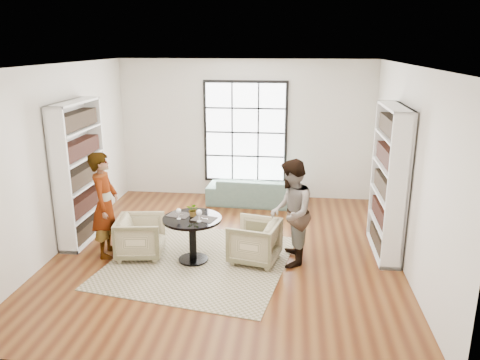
# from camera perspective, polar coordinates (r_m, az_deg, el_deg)

# --- Properties ---
(ground) EXTENTS (6.00, 6.00, 0.00)m
(ground) POSITION_cam_1_polar(r_m,az_deg,el_deg) (7.82, -1.62, -8.69)
(ground) COLOR brown
(room_shell) EXTENTS (6.00, 6.01, 6.00)m
(room_shell) POSITION_cam_1_polar(r_m,az_deg,el_deg) (7.90, -1.14, 1.28)
(room_shell) COLOR silver
(room_shell) RESTS_ON ground
(rug) EXTENTS (3.09, 3.09, 0.01)m
(rug) POSITION_cam_1_polar(r_m,az_deg,el_deg) (7.50, -5.02, -9.84)
(rug) COLOR tan
(rug) RESTS_ON ground
(pedestal_table) EXTENTS (0.91, 0.91, 0.73)m
(pedestal_table) POSITION_cam_1_polar(r_m,az_deg,el_deg) (7.33, -5.82, -6.05)
(pedestal_table) COLOR black
(pedestal_table) RESTS_ON ground
(sofa) EXTENTS (2.01, 0.88, 0.58)m
(sofa) POSITION_cam_1_polar(r_m,az_deg,el_deg) (9.97, 1.75, -1.31)
(sofa) COLOR gray
(sofa) RESTS_ON ground
(armchair_left) EXTENTS (0.82, 0.80, 0.66)m
(armchair_left) POSITION_cam_1_polar(r_m,az_deg,el_deg) (7.70, -12.02, -6.78)
(armchair_left) COLOR tan
(armchair_left) RESTS_ON ground
(armchair_right) EXTENTS (0.88, 0.86, 0.67)m
(armchair_right) POSITION_cam_1_polar(r_m,az_deg,el_deg) (7.37, 1.77, -7.48)
(armchair_right) COLOR tan
(armchair_right) RESTS_ON ground
(person_left) EXTENTS (0.47, 0.66, 1.71)m
(person_left) POSITION_cam_1_polar(r_m,az_deg,el_deg) (7.71, -16.14, -2.91)
(person_left) COLOR gray
(person_left) RESTS_ON ground
(person_right) EXTENTS (0.64, 0.82, 1.66)m
(person_right) POSITION_cam_1_polar(r_m,az_deg,el_deg) (7.16, 6.20, -4.02)
(person_right) COLOR gray
(person_right) RESTS_ON ground
(placemat_left) EXTENTS (0.40, 0.34, 0.01)m
(placemat_left) POSITION_cam_1_polar(r_m,az_deg,el_deg) (7.39, -7.43, -4.23)
(placemat_left) COLOR black
(placemat_left) RESTS_ON pedestal_table
(placemat_right) EXTENTS (0.40, 0.34, 0.01)m
(placemat_right) POSITION_cam_1_polar(r_m,az_deg,el_deg) (7.18, -4.41, -4.74)
(placemat_right) COLOR black
(placemat_right) RESTS_ON pedestal_table
(cutlery_left) EXTENTS (0.19, 0.25, 0.01)m
(cutlery_left) POSITION_cam_1_polar(r_m,az_deg,el_deg) (7.38, -7.43, -4.18)
(cutlery_left) COLOR silver
(cutlery_left) RESTS_ON placemat_left
(cutlery_right) EXTENTS (0.19, 0.25, 0.01)m
(cutlery_right) POSITION_cam_1_polar(r_m,az_deg,el_deg) (7.18, -4.41, -4.69)
(cutlery_right) COLOR silver
(cutlery_right) RESTS_ON placemat_right
(wine_glass_left) EXTENTS (0.08, 0.08, 0.17)m
(wine_glass_left) POSITION_cam_1_polar(r_m,az_deg,el_deg) (7.18, -7.50, -3.80)
(wine_glass_left) COLOR silver
(wine_glass_left) RESTS_ON pedestal_table
(wine_glass_right) EXTENTS (0.09, 0.09, 0.19)m
(wine_glass_right) POSITION_cam_1_polar(r_m,az_deg,el_deg) (7.05, -5.01, -4.01)
(wine_glass_right) COLOR silver
(wine_glass_right) RESTS_ON pedestal_table
(flower_centerpiece) EXTENTS (0.22, 0.20, 0.22)m
(flower_centerpiece) POSITION_cam_1_polar(r_m,az_deg,el_deg) (7.28, -5.70, -3.60)
(flower_centerpiece) COLOR gray
(flower_centerpiece) RESTS_ON pedestal_table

